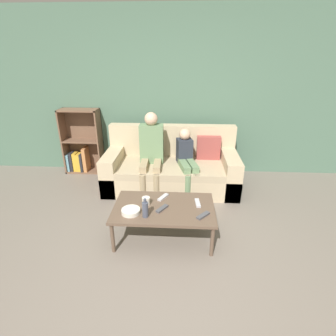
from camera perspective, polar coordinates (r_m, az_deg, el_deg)
The scene contains 14 objects.
ground_plane at distance 2.63m, azimuth -0.11°, elevation -23.28°, with size 22.00×22.00×0.00m, color #70665B.
wall_back at distance 4.39m, azimuth 1.91°, elevation 15.53°, with size 12.00×0.06×2.60m.
couch at distance 4.05m, azimuth 0.80°, elevation -0.11°, with size 1.98×0.91×0.90m.
bookshelf at distance 4.77m, azimuth -18.23°, elevation 4.34°, with size 0.64×0.28×1.09m.
coffee_table at distance 2.91m, azimuth -0.90°, elevation -8.98°, with size 1.10×0.68×0.38m.
person_adult at distance 3.85m, azimuth -3.65°, elevation 4.38°, with size 0.35×0.63×1.16m.
person_child at distance 3.83m, azimuth 4.07°, elevation 2.08°, with size 0.36×0.66×0.92m.
cup_near at distance 2.93m, azimuth -4.81°, elevation -7.15°, with size 0.09×0.09×0.09m.
tv_remote_0 at distance 2.76m, azimuth 7.67°, elevation -10.19°, with size 0.15×0.16×0.02m.
tv_remote_1 at distance 2.96m, azimuth 6.46°, elevation -7.56°, with size 0.06×0.17×0.02m.
tv_remote_2 at distance 3.05m, azimuth -1.06°, elevation -6.38°, with size 0.12×0.17×0.02m.
tv_remote_3 at distance 2.84m, azimuth -1.30°, elevation -8.82°, with size 0.13×0.17×0.02m.
snack_bowl at distance 2.81m, azimuth -8.09°, elevation -9.28°, with size 0.20×0.20×0.05m.
bottle at distance 2.70m, azimuth -4.98°, elevation -8.93°, with size 0.06×0.06×0.21m.
Camera 1 is at (0.11, -1.79, 1.92)m, focal length 28.00 mm.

